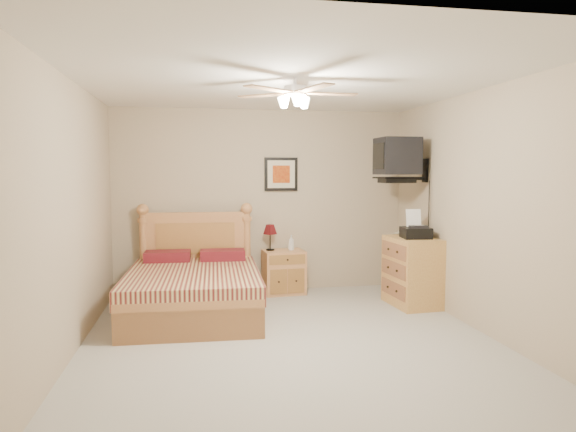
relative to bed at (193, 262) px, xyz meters
name	(u,v)px	position (x,y,z in m)	size (l,w,h in m)	color
floor	(291,342)	(0.94, -1.12, -0.62)	(4.50, 4.50, 0.00)	#A09C90
ceiling	(291,81)	(0.94, -1.12, 1.88)	(4.00, 4.50, 0.04)	white
wall_back	(262,201)	(0.94, 1.13, 0.63)	(4.00, 0.04, 2.50)	tan
wall_front	(369,250)	(0.94, -3.37, 0.63)	(4.00, 0.04, 2.50)	tan
wall_left	(69,218)	(-1.06, -1.12, 0.63)	(0.04, 4.50, 2.50)	tan
wall_right	(484,212)	(2.94, -1.12, 0.63)	(0.04, 4.50, 2.50)	tan
bed	(193,262)	(0.00, 0.00, 0.00)	(1.46, 1.92, 1.24)	#C27E45
nightstand	(284,272)	(1.20, 0.88, -0.33)	(0.54, 0.41, 0.59)	tan
table_lamp	(270,237)	(1.03, 0.94, 0.14)	(0.19, 0.19, 0.35)	#530F13
lotion_bottle	(291,243)	(1.31, 0.89, 0.07)	(0.08, 0.08, 0.21)	silver
framed_picture	(281,174)	(1.21, 1.11, 1.00)	(0.46, 0.04, 0.46)	black
dresser	(412,272)	(2.67, -0.02, -0.20)	(0.50, 0.72, 0.85)	#B37A3C
fax_machine	(416,224)	(2.68, -0.07, 0.40)	(0.33, 0.35, 0.35)	black
magazine_lower	(399,234)	(2.59, 0.25, 0.24)	(0.18, 0.24, 0.02)	#B8AE92
magazine_upper	(397,232)	(2.58, 0.27, 0.26)	(0.18, 0.25, 0.02)	gray
wall_tv	(408,159)	(2.69, 0.22, 1.19)	(0.56, 0.46, 0.58)	black
ceiling_fan	(295,93)	(0.94, -1.32, 1.74)	(1.14, 1.14, 0.28)	white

